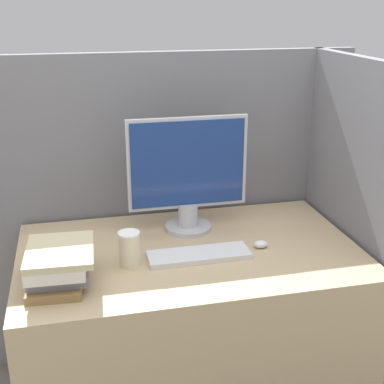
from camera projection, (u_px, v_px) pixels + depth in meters
cubicle_panel_rear at (169, 210)px, 2.48m from camera, size 1.72×0.04×1.43m
cubicle_panel_right at (348, 231)px, 2.26m from camera, size 0.04×0.86×1.43m
desk at (190, 328)px, 2.21m from camera, size 1.32×0.80×0.72m
monitor at (188, 178)px, 2.19m from camera, size 0.50×0.19×0.48m
keyboard at (199, 255)px, 2.02m from camera, size 0.39×0.12×0.02m
mouse at (261, 244)px, 2.09m from camera, size 0.06×0.04×0.03m
coffee_cup at (129, 249)px, 1.94m from camera, size 0.08×0.08×0.13m
book_stack at (58, 265)px, 1.81m from camera, size 0.24×0.28×0.13m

